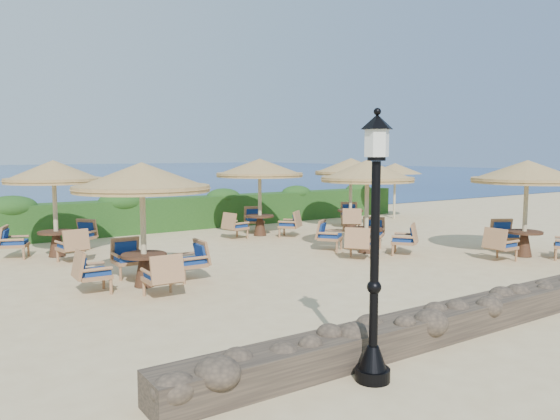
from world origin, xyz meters
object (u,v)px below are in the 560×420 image
object	(u,v)px
extra_parasol	(395,169)
cafe_set_0	(142,201)
cafe_set_2	(527,186)
cafe_set_1	(367,191)
cafe_set_5	(351,176)
lamp_post	(375,259)
cafe_set_4	(260,179)
cafe_set_3	(54,189)

from	to	relation	value
extra_parasol	cafe_set_0	distance (m)	14.46
cafe_set_2	cafe_set_1	bearing A→B (deg)	138.46
extra_parasol	cafe_set_2	world-z (taller)	cafe_set_2
extra_parasol	cafe_set_0	bearing A→B (deg)	-156.75
extra_parasol	cafe_set_5	world-z (taller)	cafe_set_5
lamp_post	cafe_set_4	bearing A→B (deg)	64.98
cafe_set_0	cafe_set_3	world-z (taller)	same
cafe_set_2	cafe_set_3	size ratio (longest dim) A/B	1.09
lamp_post	cafe_set_4	distance (m)	12.22
cafe_set_0	lamp_post	bearing A→B (deg)	-83.82
lamp_post	cafe_set_4	xyz separation A→B (m)	(5.16, 11.06, 0.40)
extra_parasol	cafe_set_4	world-z (taller)	cafe_set_4
cafe_set_0	cafe_set_3	xyz separation A→B (m)	(-0.83, 4.61, 0.02)
extra_parasol	cafe_set_1	world-z (taller)	cafe_set_1
lamp_post	cafe_set_1	size ratio (longest dim) A/B	1.24
cafe_set_0	cafe_set_5	world-z (taller)	same
cafe_set_1	cafe_set_4	distance (m)	4.53
lamp_post	cafe_set_2	bearing A→B (deg)	22.23
cafe_set_0	cafe_set_2	xyz separation A→B (m)	(9.88, -2.53, 0.10)
cafe_set_0	cafe_set_4	distance (m)	7.54
lamp_post	cafe_set_1	distance (m)	8.92
cafe_set_1	cafe_set_4	bearing A→B (deg)	100.46
cafe_set_3	cafe_set_4	world-z (taller)	same
cafe_set_3	cafe_set_5	xyz separation A→B (m)	(10.44, -0.22, 0.14)
lamp_post	cafe_set_4	size ratio (longest dim) A/B	1.10
cafe_set_3	cafe_set_5	bearing A→B (deg)	-1.23
extra_parasol	lamp_post	bearing A→B (deg)	-136.40
cafe_set_1	cafe_set_4	world-z (taller)	same
lamp_post	cafe_set_3	distance (m)	11.01
cafe_set_2	cafe_set_5	world-z (taller)	same
extra_parasol	cafe_set_3	bearing A→B (deg)	-175.56
cafe_set_1	lamp_post	bearing A→B (deg)	-132.17
cafe_set_0	cafe_set_2	size ratio (longest dim) A/B	0.97
extra_parasol	cafe_set_5	xyz separation A→B (m)	(-3.67, -1.32, -0.17)
cafe_set_2	cafe_set_4	xyz separation A→B (m)	(-4.04, 7.30, 0.01)
cafe_set_1	cafe_set_3	size ratio (longest dim) A/B	0.97
extra_parasol	cafe_set_2	size ratio (longest dim) A/B	0.81
lamp_post	cafe_set_5	xyz separation A→B (m)	(8.93, 10.68, 0.45)
cafe_set_0	extra_parasol	bearing A→B (deg)	23.25
extra_parasol	cafe_set_1	bearing A→B (deg)	-140.82
lamp_post	cafe_set_4	world-z (taller)	lamp_post
cafe_set_4	lamp_post	bearing A→B (deg)	-115.02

